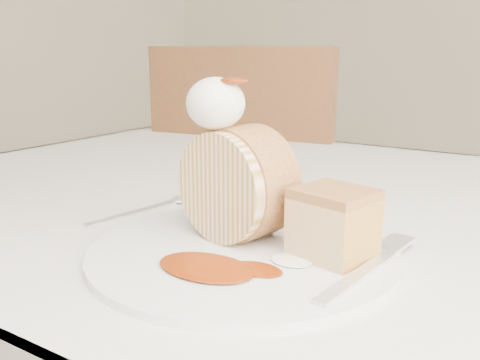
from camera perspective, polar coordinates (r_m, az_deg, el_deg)
The scene contains 10 objects.
table at distance 0.75m, azimuth 10.36°, elevation -9.07°, with size 1.40×0.90×0.75m.
chair_far at distance 1.40m, azimuth 1.74°, elevation -2.95°, with size 0.51×0.51×0.95m.
plate at distance 0.53m, azimuth 0.32°, elevation -7.62°, with size 0.31×0.31×0.01m, color white.
roulade_slice at distance 0.55m, azimuth -0.36°, elevation -0.44°, with size 0.11×0.11×0.06m, color beige.
cake_chunk at distance 0.51m, azimuth 9.91°, elevation -5.04°, with size 0.07×0.06×0.06m, color #A8763F.
whipped_cream at distance 0.53m, azimuth -2.63°, elevation 8.16°, with size 0.06×0.06×0.05m, color white.
caramel_drizzle at distance 0.52m, azimuth -0.72°, elevation 11.26°, with size 0.03×0.02×0.01m, color maroon.
caramel_pool at distance 0.48m, azimuth -3.66°, elevation -9.22°, with size 0.10×0.06×0.00m, color maroon, non-canonical shape.
fork at distance 0.48m, azimuth 12.43°, elevation -10.03°, with size 0.02×0.18×0.00m, color silver.
spoon at distance 0.67m, azimuth -11.46°, elevation -3.55°, with size 0.02×0.16×0.00m, color silver.
Camera 1 is at (0.26, -0.44, 0.95)m, focal length 40.00 mm.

